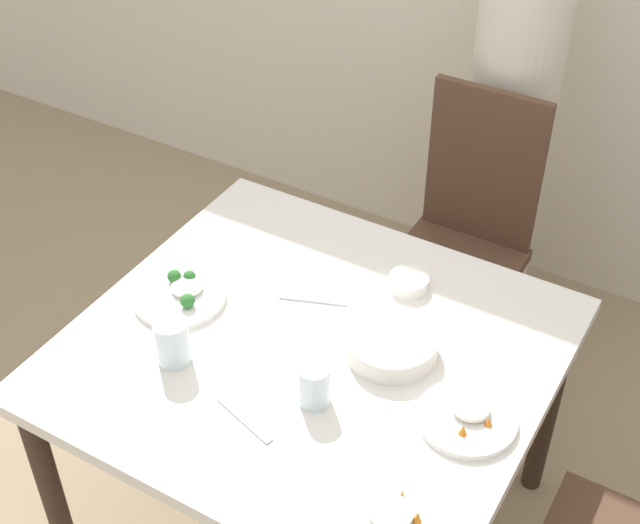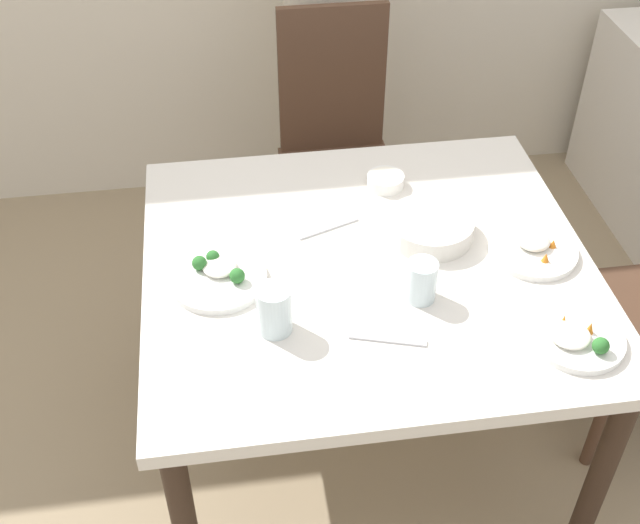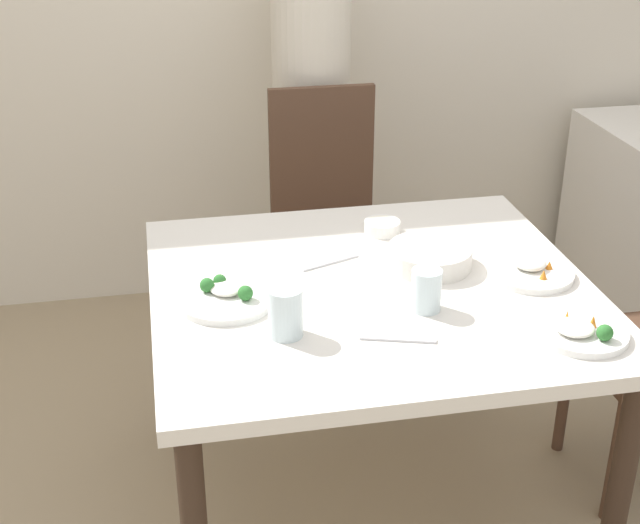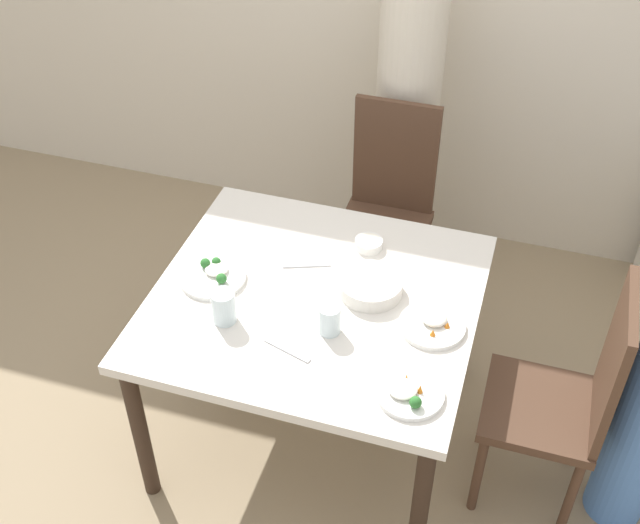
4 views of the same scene
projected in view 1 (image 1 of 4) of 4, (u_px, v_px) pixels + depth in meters
ground_plane at (313, 523)px, 2.68m from camera, size 10.00×10.00×0.00m
dining_table at (311, 369)px, 2.27m from camera, size 1.15×1.07×0.74m
chair_adult_spot at (465, 235)px, 2.91m from camera, size 0.40×0.40×1.01m
person_adult at (509, 122)px, 2.95m from camera, size 0.29×0.29×1.70m
bowl_curry at (392, 344)px, 2.18m from camera, size 0.23×0.23×0.06m
plate_rice_adult at (401, 520)px, 1.80m from camera, size 0.22×0.22×0.06m
plate_rice_child at (468, 417)px, 2.02m from camera, size 0.23×0.23×0.05m
plate_noodles at (181, 295)px, 2.34m from camera, size 0.24×0.24×0.06m
bowl_rice_small at (409, 282)px, 2.37m from camera, size 0.11×0.11×0.04m
glass_water_tall at (172, 342)px, 2.14m from camera, size 0.08×0.08×0.12m
glass_water_short at (314, 385)px, 2.04m from camera, size 0.08×0.08×0.11m
fork_steel at (313, 299)px, 2.34m from camera, size 0.18×0.08×0.01m
spoon_steel at (244, 419)px, 2.02m from camera, size 0.18×0.07×0.01m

